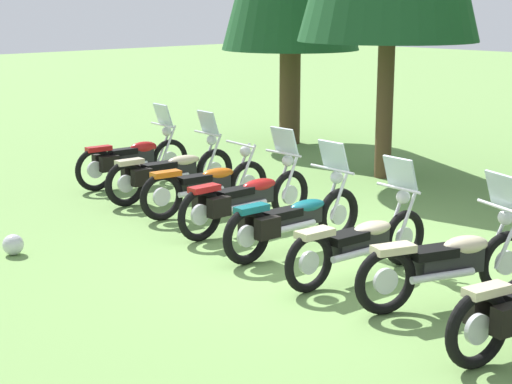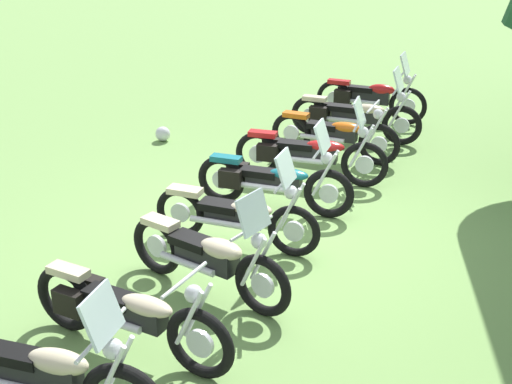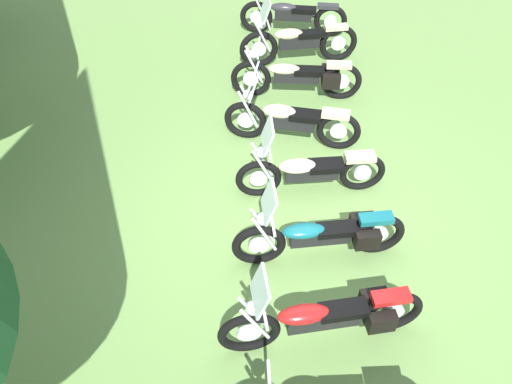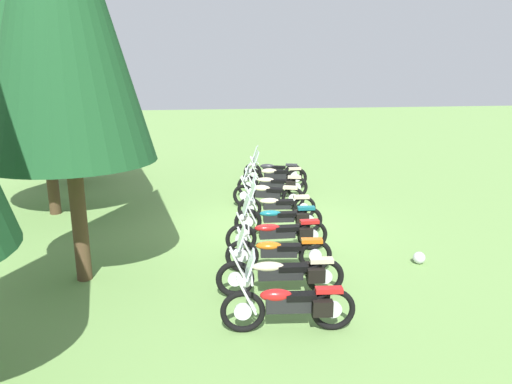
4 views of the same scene
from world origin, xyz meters
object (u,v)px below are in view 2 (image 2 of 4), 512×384
(motorcycle_3, at_px, (308,153))
(motorcycle_8, at_px, (41,375))
(motorcycle_2, at_px, (335,134))
(motorcycle_7, at_px, (125,311))
(motorcycle_4, at_px, (272,180))
(motorcycle_1, at_px, (353,115))
(motorcycle_5, at_px, (237,214))
(motorcycle_6, at_px, (209,256))
(motorcycle_0, at_px, (370,97))
(dropped_helmet, at_px, (163,134))

(motorcycle_3, xyz_separation_m, motorcycle_8, (5.93, -1.06, 0.01))
(motorcycle_2, xyz_separation_m, motorcycle_7, (5.91, -1.06, 0.01))
(motorcycle_4, xyz_separation_m, motorcycle_8, (4.75, -0.78, 0.03))
(motorcycle_7, bearing_deg, motorcycle_1, 93.19)
(motorcycle_2, relative_size, motorcycle_5, 1.00)
(motorcycle_1, xyz_separation_m, motorcycle_7, (7.01, -1.21, -0.02))
(motorcycle_5, relative_size, motorcycle_6, 1.04)
(motorcycle_3, relative_size, motorcycle_6, 1.13)
(motorcycle_5, distance_m, motorcycle_7, 2.45)
(motorcycle_2, height_order, motorcycle_5, motorcycle_5)
(motorcycle_0, xyz_separation_m, motorcycle_3, (3.43, -0.52, -0.01))
(motorcycle_1, bearing_deg, motorcycle_4, -95.76)
(motorcycle_8, relative_size, dropped_helmet, 8.73)
(motorcycle_0, bearing_deg, dropped_helmet, -140.50)
(motorcycle_3, bearing_deg, motorcycle_8, -99.22)
(motorcycle_0, height_order, motorcycle_5, motorcycle_0)
(motorcycle_8, bearing_deg, motorcycle_7, 80.11)
(motorcycle_2, xyz_separation_m, motorcycle_5, (3.50, -0.65, 0.01))
(motorcycle_0, xyz_separation_m, motorcycle_2, (2.33, -0.29, -0.04))
(motorcycle_5, xyz_separation_m, motorcycle_8, (3.53, -0.65, 0.03))
(motorcycle_8, bearing_deg, motorcycle_5, 81.59)
(motorcycle_0, distance_m, motorcycle_3, 3.47)
(motorcycle_3, relative_size, motorcycle_8, 1.03)
(motorcycle_4, relative_size, motorcycle_6, 1.08)
(motorcycle_6, bearing_deg, motorcycle_8, -85.44)
(motorcycle_7, bearing_deg, motorcycle_4, 94.42)
(motorcycle_2, distance_m, motorcycle_3, 1.12)
(motorcycle_4, bearing_deg, motorcycle_0, 83.60)
(dropped_helmet, bearing_deg, motorcycle_3, 68.05)
(motorcycle_4, bearing_deg, motorcycle_2, 80.75)
(motorcycle_3, height_order, motorcycle_5, motorcycle_3)
(motorcycle_6, bearing_deg, motorcycle_3, 104.30)
(motorcycle_0, xyz_separation_m, dropped_helmet, (2.25, -3.44, -0.34))
(motorcycle_5, bearing_deg, motorcycle_0, 86.00)
(motorcycle_4, bearing_deg, dropped_helmet, 141.59)
(motorcycle_0, xyz_separation_m, motorcycle_8, (9.36, -1.58, 0.00))
(motorcycle_2, distance_m, dropped_helmet, 3.17)
(motorcycle_2, xyz_separation_m, motorcycle_3, (1.10, -0.23, 0.03))
(motorcycle_1, xyz_separation_m, motorcycle_3, (2.19, -0.38, 0.01))
(motorcycle_8, height_order, dropped_helmet, motorcycle_8)
(motorcycle_3, xyz_separation_m, motorcycle_7, (4.81, -0.83, -0.02))
(motorcycle_5, xyz_separation_m, motorcycle_6, (1.19, 0.03, 0.02))
(motorcycle_8, bearing_deg, motorcycle_0, 82.35)
(motorcycle_2, bearing_deg, motorcycle_7, -92.38)
(motorcycle_6, bearing_deg, motorcycle_1, 102.89)
(motorcycle_2, distance_m, motorcycle_4, 2.34)
(motorcycle_1, xyz_separation_m, motorcycle_2, (1.10, -0.15, -0.02))
(motorcycle_3, bearing_deg, motorcycle_1, 81.01)
(motorcycle_1, distance_m, motorcycle_5, 4.67)
(motorcycle_3, relative_size, motorcycle_5, 1.08)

